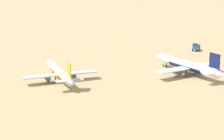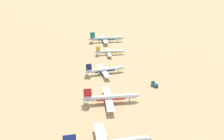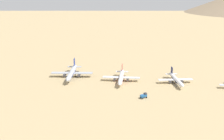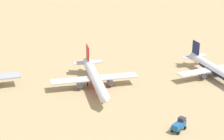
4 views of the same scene
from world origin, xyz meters
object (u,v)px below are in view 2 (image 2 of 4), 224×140
parked_jet_1 (110,98)px  service_truck (154,84)px  parked_jet_4 (106,39)px  parked_jet_2 (105,70)px  parked_jet_3 (110,52)px

parked_jet_1 → service_truck: size_ratio=7.33×
parked_jet_4 → service_truck: bearing=-75.8°
parked_jet_1 → parked_jet_2: size_ratio=1.10×
parked_jet_4 → parked_jet_1: bearing=-92.2°
parked_jet_1 → service_truck: bearing=29.9°
parked_jet_2 → parked_jet_4: parked_jet_4 is taller
parked_jet_2 → parked_jet_4: (6.57, 94.90, 0.72)m
parked_jet_2 → service_truck: (37.45, -26.77, -1.51)m
parked_jet_3 → service_truck: parked_jet_3 is taller
service_truck → parked_jet_3: bearing=111.5°
parked_jet_2 → parked_jet_3: parked_jet_2 is taller
parked_jet_1 → parked_jet_2: 47.61m
parked_jet_1 → service_truck: (36.24, 20.82, -1.83)m
parked_jet_1 → parked_jet_3: size_ratio=1.22×
parked_jet_1 → parked_jet_3: bearing=86.0°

